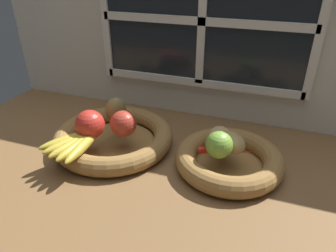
# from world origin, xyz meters

# --- Properties ---
(ground_plane) EXTENTS (1.40, 0.90, 0.03)m
(ground_plane) POSITION_xyz_m (0.00, 0.00, -0.01)
(ground_plane) COLOR brown
(back_wall) EXTENTS (1.40, 0.05, 0.55)m
(back_wall) POSITION_xyz_m (0.00, 0.30, 0.28)
(back_wall) COLOR silver
(back_wall) RESTS_ON ground_plane
(fruit_bowl_left) EXTENTS (0.34, 0.34, 0.05)m
(fruit_bowl_left) POSITION_xyz_m (-0.18, 0.02, 0.02)
(fruit_bowl_left) COLOR olive
(fruit_bowl_left) RESTS_ON ground_plane
(fruit_bowl_right) EXTENTS (0.27, 0.27, 0.05)m
(fruit_bowl_right) POSITION_xyz_m (0.15, 0.02, 0.02)
(fruit_bowl_right) COLOR olive
(fruit_bowl_right) RESTS_ON ground_plane
(apple_red_right) EXTENTS (0.07, 0.07, 0.07)m
(apple_red_right) POSITION_xyz_m (-0.14, 0.00, 0.09)
(apple_red_right) COLOR #B73828
(apple_red_right) RESTS_ON fruit_bowl_left
(apple_red_front) EXTENTS (0.08, 0.08, 0.08)m
(apple_red_front) POSITION_xyz_m (-0.21, -0.04, 0.09)
(apple_red_front) COLOR red
(apple_red_front) RESTS_ON fruit_bowl_left
(pear_brown) EXTENTS (0.08, 0.08, 0.08)m
(pear_brown) POSITION_xyz_m (-0.18, 0.05, 0.09)
(pear_brown) COLOR olive
(pear_brown) RESTS_ON fruit_bowl_left
(banana_bunch_front) EXTENTS (0.12, 0.17, 0.03)m
(banana_bunch_front) POSITION_xyz_m (-0.22, -0.10, 0.07)
(banana_bunch_front) COLOR gold
(banana_bunch_front) RESTS_ON fruit_bowl_left
(potato_oblong) EXTENTS (0.07, 0.09, 0.04)m
(potato_oblong) POSITION_xyz_m (0.12, 0.04, 0.07)
(potato_oblong) COLOR tan
(potato_oblong) RESTS_ON fruit_bowl_right
(potato_large) EXTENTS (0.10, 0.09, 0.05)m
(potato_large) POSITION_xyz_m (0.15, 0.02, 0.08)
(potato_large) COLOR #A38451
(potato_large) RESTS_ON fruit_bowl_right
(lime_near) EXTENTS (0.07, 0.07, 0.07)m
(lime_near) POSITION_xyz_m (0.13, -0.02, 0.09)
(lime_near) COLOR #7AAD3D
(lime_near) RESTS_ON fruit_bowl_right
(chili_pepper) EXTENTS (0.14, 0.05, 0.02)m
(chili_pepper) POSITION_xyz_m (0.14, 0.00, 0.06)
(chili_pepper) COLOR red
(chili_pepper) RESTS_ON fruit_bowl_right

